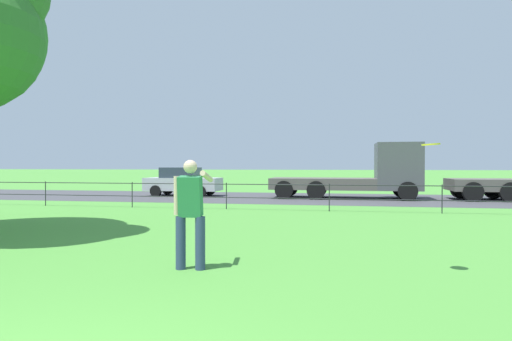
# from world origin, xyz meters

# --- Properties ---
(street_strip) EXTENTS (80.00, 7.72, 0.01)m
(street_strip) POSITION_xyz_m (0.00, 19.93, 0.00)
(street_strip) COLOR #424247
(street_strip) RESTS_ON ground
(park_fence) EXTENTS (34.56, 0.04, 1.00)m
(park_fence) POSITION_xyz_m (-0.00, 13.83, 0.67)
(park_fence) COLOR #232328
(park_fence) RESTS_ON ground
(person_thrower) EXTENTS (0.51, 0.80, 1.75)m
(person_thrower) POSITION_xyz_m (-0.07, 4.57, 0.95)
(person_thrower) COLOR navy
(person_thrower) RESTS_ON ground
(frisbee) EXTENTS (0.36, 0.36, 0.04)m
(frisbee) POSITION_xyz_m (3.63, 4.93, 1.99)
(frisbee) COLOR yellow
(car_silver_left) EXTENTS (4.00, 1.82, 1.54)m
(car_silver_left) POSITION_xyz_m (-6.06, 20.29, 0.78)
(car_silver_left) COLOR #B7BABF
(car_silver_left) RESTS_ON ground
(flatbed_truck_center) EXTENTS (7.32, 2.48, 2.75)m
(flatbed_truck_center) POSITION_xyz_m (3.62, 20.16, 1.22)
(flatbed_truck_center) COLOR #4C4C51
(flatbed_truck_center) RESTS_ON ground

